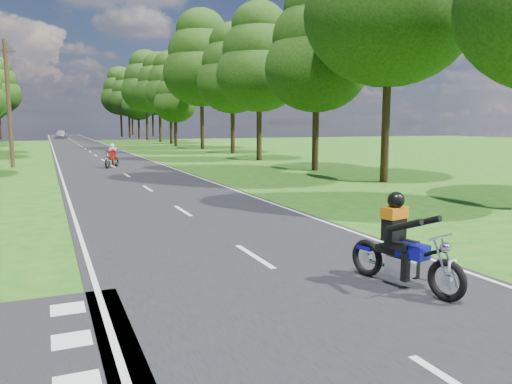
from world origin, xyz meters
name	(u,v)px	position (x,y,z in m)	size (l,w,h in m)	color
ground	(298,285)	(0.00, 0.00, 0.00)	(160.00, 160.00, 0.00)	#1C5713
main_road	(85,149)	(0.00, 50.00, 0.01)	(7.00, 140.00, 0.02)	black
road_markings	(85,150)	(-0.14, 48.13, 0.02)	(7.40, 140.00, 0.01)	silver
treeline	(88,80)	(1.43, 60.06, 8.25)	(40.00, 115.35, 14.78)	black
telegraph_pole	(9,103)	(-6.00, 28.00, 4.07)	(1.20, 0.26, 8.00)	#382616
rider_near_blue	(405,241)	(1.59, -0.87, 0.85)	(0.66, 1.98, 1.65)	#100D98
rider_far_red	(112,156)	(-0.16, 25.20, 0.78)	(0.61, 1.83, 1.52)	#AE240D
distant_car	(61,134)	(-1.21, 91.93, 0.79)	(1.81, 4.51, 1.54)	#BABDC2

